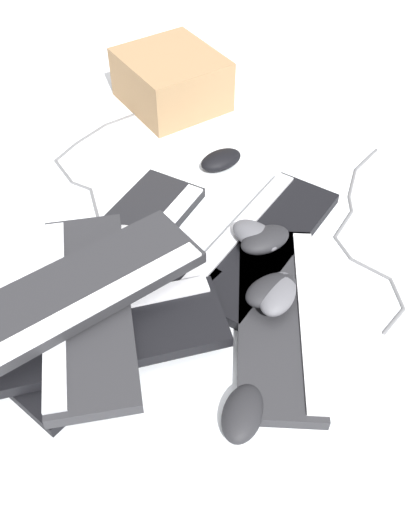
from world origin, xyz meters
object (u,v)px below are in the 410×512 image
at_px(keyboard_6, 82,289).
at_px(mouse_5, 256,236).
at_px(keyboard_1, 116,323).
at_px(cardboard_box, 171,80).
at_px(mouse_2, 265,240).
at_px(mouse_6, 221,160).
at_px(keyboard_0, 126,240).
at_px(mouse_0, 271,290).
at_px(mouse_3, 130,241).
at_px(keyboard_4, 102,334).
at_px(keyboard_3, 262,241).
at_px(keyboard_5, 86,306).
at_px(mouse_1, 243,413).
at_px(keyboard_2, 280,316).
at_px(mouse_4, 277,294).

distance_m(keyboard_6, mouse_5, 0.38).
xyz_separation_m(keyboard_1, cardboard_box, (0.41, -0.68, 0.06)).
distance_m(mouse_2, mouse_6, 0.32).
xyz_separation_m(keyboard_0, mouse_6, (-0.01, -0.34, 0.01)).
xyz_separation_m(mouse_0, mouse_3, (0.30, 0.06, 0.00)).
bearing_deg(keyboard_4, keyboard_3, -103.06).
height_order(mouse_5, mouse_6, mouse_5).
xyz_separation_m(mouse_0, mouse_2, (0.08, -0.11, 0.00)).
xyz_separation_m(keyboard_5, cardboard_box, (0.37, -0.71, -0.00)).
xyz_separation_m(keyboard_0, mouse_5, (-0.23, -0.14, 0.04)).
xyz_separation_m(keyboard_4, keyboard_6, (0.06, -0.02, 0.06)).
bearing_deg(keyboard_3, mouse_6, -37.56).
bearing_deg(mouse_0, keyboard_4, 163.56).
relative_size(keyboard_1, mouse_2, 4.07).
height_order(keyboard_0, keyboard_5, keyboard_5).
height_order(mouse_3, cardboard_box, cardboard_box).
distance_m(keyboard_1, mouse_1, 0.29).
xyz_separation_m(keyboard_2, mouse_6, (0.36, -0.33, 0.01)).
xyz_separation_m(keyboard_3, keyboard_6, (0.15, 0.37, 0.09)).
height_order(keyboard_4, mouse_4, mouse_4).
bearing_deg(mouse_4, keyboard_4, 126.84).
relative_size(keyboard_0, mouse_3, 4.14).
bearing_deg(keyboard_0, mouse_2, -150.76).
bearing_deg(mouse_2, keyboard_2, -114.21).
bearing_deg(mouse_0, mouse_1, -138.63).
xyz_separation_m(keyboard_6, mouse_0, (-0.25, -0.24, -0.05)).
relative_size(keyboard_2, mouse_3, 4.10).
bearing_deg(mouse_1, keyboard_6, -107.24).
relative_size(mouse_1, mouse_5, 1.00).
xyz_separation_m(keyboard_1, mouse_0, (-0.20, -0.21, 0.04)).
xyz_separation_m(mouse_1, mouse_3, (0.39, -0.17, 0.03)).
bearing_deg(mouse_0, cardboard_box, 72.56).
bearing_deg(keyboard_3, keyboard_4, 76.94).
bearing_deg(keyboard_6, keyboard_5, 143.61).
xyz_separation_m(keyboard_6, mouse_1, (-0.34, -0.01, -0.08)).
height_order(keyboard_4, mouse_3, mouse_3).
distance_m(mouse_4, mouse_6, 0.46).
height_order(keyboard_3, mouse_2, mouse_2).
distance_m(keyboard_6, mouse_0, 0.35).
distance_m(keyboard_0, mouse_5, 0.28).
relative_size(keyboard_3, mouse_6, 4.06).
xyz_separation_m(keyboard_1, mouse_4, (-0.22, -0.21, 0.04)).
bearing_deg(mouse_3, keyboard_0, 153.25).
bearing_deg(mouse_2, keyboard_5, 179.33).
bearing_deg(keyboard_1, keyboard_3, -106.71).
xyz_separation_m(keyboard_0, cardboard_box, (0.27, -0.50, 0.06)).
xyz_separation_m(keyboard_0, keyboard_4, (-0.14, 0.22, 0.03)).
xyz_separation_m(keyboard_3, mouse_6, (0.23, -0.18, 0.01)).
height_order(keyboard_6, mouse_4, keyboard_6).
bearing_deg(cardboard_box, mouse_3, 120.53).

